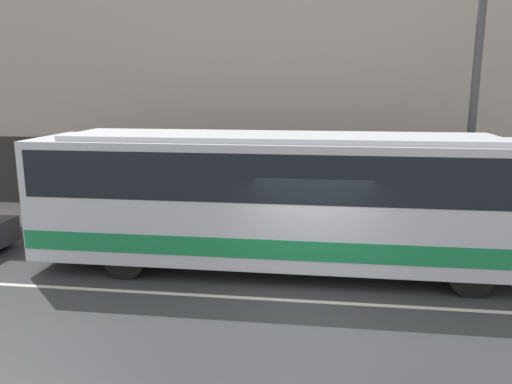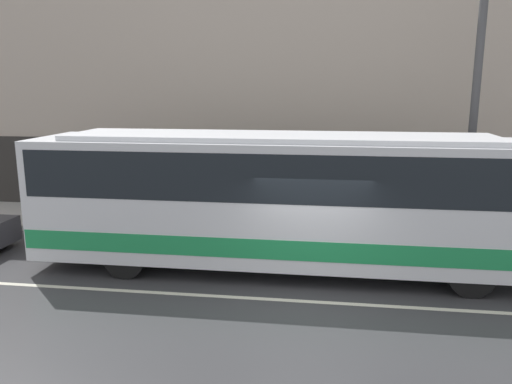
# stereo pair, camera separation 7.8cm
# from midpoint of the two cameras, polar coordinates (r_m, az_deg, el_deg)

# --- Properties ---
(ground_plane) EXTENTS (60.00, 60.00, 0.00)m
(ground_plane) POSITION_cam_midpoint_polar(r_m,az_deg,el_deg) (10.73, 6.00, -12.35)
(ground_plane) COLOR #38383A
(sidewalk) EXTENTS (60.00, 3.03, 0.16)m
(sidewalk) POSITION_cam_midpoint_polar(r_m,az_deg,el_deg) (15.90, 6.62, -3.90)
(sidewalk) COLOR #A09E99
(sidewalk) RESTS_ON ground_plane
(building_facade) EXTENTS (60.00, 0.35, 10.48)m
(building_facade) POSITION_cam_midpoint_polar(r_m,az_deg,el_deg) (16.97, 7.16, 14.07)
(building_facade) COLOR #B7A899
(building_facade) RESTS_ON ground_plane
(lane_stripe) EXTENTS (54.00, 0.14, 0.01)m
(lane_stripe) POSITION_cam_midpoint_polar(r_m,az_deg,el_deg) (10.73, 6.00, -12.33)
(lane_stripe) COLOR beige
(lane_stripe) RESTS_ON ground_plane
(transit_bus) EXTENTS (11.73, 2.58, 3.31)m
(transit_bus) POSITION_cam_midpoint_polar(r_m,az_deg,el_deg) (11.98, 2.33, -0.28)
(transit_bus) COLOR silver
(transit_bus) RESTS_ON ground_plane
(utility_pole_near) EXTENTS (0.22, 0.22, 8.37)m
(utility_pole_near) POSITION_cam_midpoint_polar(r_m,az_deg,el_deg) (15.11, 23.61, 10.75)
(utility_pole_near) COLOR #4C4C4F
(utility_pole_near) RESTS_ON sidewalk
(pedestrian_waiting) EXTENTS (0.36, 0.36, 1.61)m
(pedestrian_waiting) POSITION_cam_midpoint_polar(r_m,az_deg,el_deg) (16.41, -11.71, -0.61)
(pedestrian_waiting) COLOR maroon
(pedestrian_waiting) RESTS_ON sidewalk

